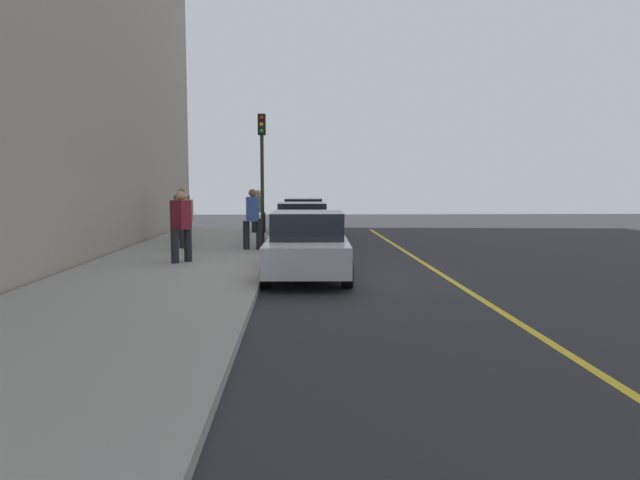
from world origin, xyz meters
The scene contains 13 objects.
ground_plane centered at (0.00, 0.00, 0.00)m, with size 56.00×56.00×0.00m, color #28282B.
sidewalk centered at (0.00, -3.30, 0.07)m, with size 28.00×4.60×0.15m, color gray.
lane_stripe_centre centered at (0.00, 3.20, 0.00)m, with size 28.00×0.14×0.01m, color gold.
parked_car_charcoal centered at (-12.31, 0.03, 0.76)m, with size 4.38×2.01×1.51m.
parked_car_navy centered at (-6.48, -0.10, 0.76)m, with size 4.29×1.94×1.51m.
parked_car_silver centered at (0.08, -0.01, 0.76)m, with size 4.20×1.99×1.51m.
pedestrian_grey_coat centered at (-10.89, -1.86, 1.09)m, with size 0.52×0.58×1.76m.
pedestrian_blue_coat centered at (-4.49, -1.61, 1.14)m, with size 0.53×0.61×1.85m.
pedestrian_tan_coat centered at (-5.09, -3.79, 1.08)m, with size 0.56×0.53×1.74m.
pedestrian_olive_coat centered at (-7.69, -4.38, 1.13)m, with size 0.55×0.58×1.84m.
pedestrian_burgundy_coat centered at (-1.56, -3.20, 1.12)m, with size 0.56×0.57×1.82m.
traffic_light_pole centered at (-6.67, -1.44, 3.09)m, with size 0.35×0.26×4.35m.
rolling_suitcase centered at (-11.33, -1.75, 0.42)m, with size 0.34×0.22×0.90m.
Camera 1 is at (13.38, -0.21, 2.15)m, focal length 32.77 mm.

